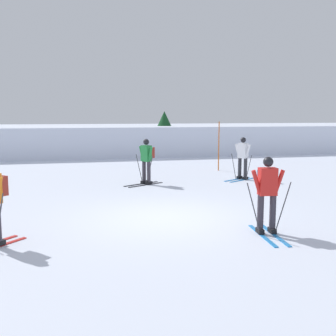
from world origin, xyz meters
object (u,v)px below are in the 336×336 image
at_px(skier_green, 147,159).
at_px(skier_white, 243,157).
at_px(trail_marker_pole, 219,146).
at_px(skier_red, 267,191).
at_px(conifer_far_left, 164,128).

bearing_deg(skier_green, skier_white, 3.66).
distance_m(skier_green, trail_marker_pole, 4.88).
height_order(skier_red, trail_marker_pole, trail_marker_pole).
relative_size(skier_green, skier_white, 1.00).
height_order(trail_marker_pole, conifer_far_left, conifer_far_left).
xyz_separation_m(skier_white, trail_marker_pole, (-0.06, 2.68, 0.23)).
xyz_separation_m(skier_white, skier_red, (-2.46, -7.10, 0.04)).
relative_size(skier_green, trail_marker_pole, 0.75).
height_order(skier_green, skier_red, same).
height_order(skier_green, conifer_far_left, conifer_far_left).
relative_size(skier_red, trail_marker_pole, 0.75).
xyz_separation_m(trail_marker_pole, conifer_far_left, (-0.66, 9.07, 0.55)).
bearing_deg(conifer_far_left, skier_white, -86.52).
bearing_deg(trail_marker_pole, conifer_far_left, 94.13).
height_order(skier_green, trail_marker_pole, trail_marker_pole).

